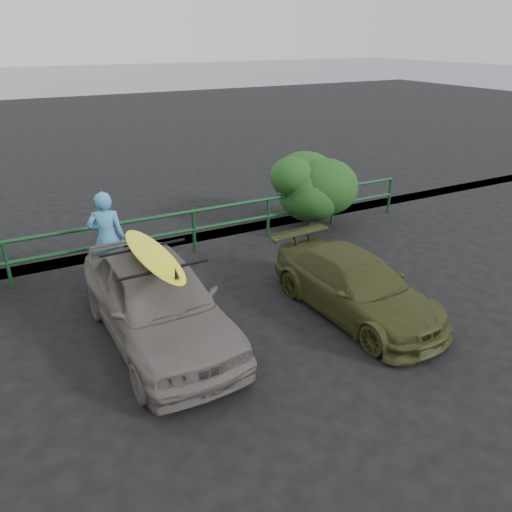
{
  "coord_description": "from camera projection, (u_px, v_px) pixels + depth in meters",
  "views": [
    {
      "loc": [
        -2.87,
        -5.33,
        4.75
      ],
      "look_at": [
        0.98,
        1.87,
        1.1
      ],
      "focal_mm": 35.0,
      "sensor_mm": 36.0,
      "label": 1
    }
  ],
  "objects": [
    {
      "name": "surfboard",
      "position": [
        153.0,
        255.0,
        7.88
      ],
      "size": [
        0.59,
        2.5,
        0.07
      ],
      "primitive_type": "ellipsoid",
      "rotation": [
        0.0,
        0.0,
        0.03
      ],
      "color": "#F4FF1A",
      "rests_on": "roof_rack"
    },
    {
      "name": "man",
      "position": [
        107.0,
        239.0,
        10.03
      ],
      "size": [
        0.82,
        0.67,
        1.96
      ],
      "primitive_type": "imported",
      "rotation": [
        0.0,
        0.0,
        2.83
      ],
      "color": "#428EC6",
      "rests_on": "ground"
    },
    {
      "name": "ground",
      "position": [
        257.0,
        381.0,
        7.46
      ],
      "size": [
        80.0,
        80.0,
        0.0
      ],
      "primitive_type": "plane",
      "color": "black"
    },
    {
      "name": "roof_rack",
      "position": [
        153.0,
        258.0,
        7.91
      ],
      "size": [
        1.49,
        1.06,
        0.05
      ],
      "primitive_type": null,
      "rotation": [
        0.0,
        0.0,
        0.03
      ],
      "color": "black",
      "rests_on": "sedan"
    },
    {
      "name": "ocean",
      "position": [
        4.0,
        80.0,
        55.78
      ],
      "size": [
        200.0,
        200.0,
        0.0
      ],
      "primitive_type": "plane",
      "color": "slate",
      "rests_on": "ground"
    },
    {
      "name": "olive_vehicle",
      "position": [
        356.0,
        286.0,
        9.09
      ],
      "size": [
        1.74,
        3.84,
        1.09
      ],
      "primitive_type": "imported",
      "rotation": [
        0.0,
        0.0,
        0.06
      ],
      "color": "#383D1B",
      "rests_on": "ground"
    },
    {
      "name": "guardrail",
      "position": [
        153.0,
        238.0,
        11.27
      ],
      "size": [
        14.0,
        0.08,
        1.04
      ],
      "primitive_type": null,
      "color": "#123F1F",
      "rests_on": "ground"
    },
    {
      "name": "sedan",
      "position": [
        157.0,
        300.0,
        8.22
      ],
      "size": [
        1.86,
        4.36,
        1.47
      ],
      "primitive_type": "imported",
      "rotation": [
        0.0,
        0.0,
        0.03
      ],
      "color": "#655F5A",
      "rests_on": "ground"
    },
    {
      "name": "shrub_right",
      "position": [
        323.0,
        179.0,
        13.58
      ],
      "size": [
        3.2,
        2.4,
        2.26
      ],
      "primitive_type": null,
      "color": "#1E4A1B",
      "rests_on": "ground"
    }
  ]
}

